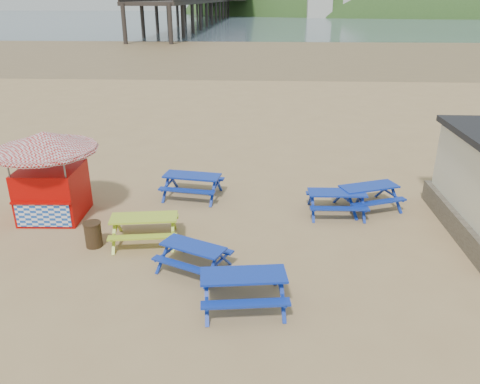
# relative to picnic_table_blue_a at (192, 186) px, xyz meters

# --- Properties ---
(ground) EXTENTS (400.00, 400.00, 0.00)m
(ground) POSITION_rel_picnic_table_blue_a_xyz_m (1.74, -3.36, -0.43)
(ground) COLOR tan
(ground) RESTS_ON ground
(wet_sand) EXTENTS (400.00, 400.00, 0.00)m
(wet_sand) POSITION_rel_picnic_table_blue_a_xyz_m (1.74, 51.64, -0.43)
(wet_sand) COLOR olive
(wet_sand) RESTS_ON ground
(sea) EXTENTS (400.00, 400.00, 0.00)m
(sea) POSITION_rel_picnic_table_blue_a_xyz_m (1.74, 166.64, -0.43)
(sea) COLOR #4C5F6D
(sea) RESTS_ON ground
(picnic_table_blue_a) EXTENTS (2.30, 1.96, 0.87)m
(picnic_table_blue_a) POSITION_rel_picnic_table_blue_a_xyz_m (0.00, 0.00, 0.00)
(picnic_table_blue_a) COLOR #04309F
(picnic_table_blue_a) RESTS_ON ground
(picnic_table_blue_b) EXTENTS (1.98, 1.61, 0.81)m
(picnic_table_blue_b) POSITION_rel_picnic_table_blue_a_xyz_m (5.14, -1.22, -0.03)
(picnic_table_blue_b) COLOR #04309F
(picnic_table_blue_b) RESTS_ON ground
(picnic_table_blue_c) EXTENTS (2.46, 2.24, 0.85)m
(picnic_table_blue_c) POSITION_rel_picnic_table_blue_a_xyz_m (6.32, -0.69, -0.01)
(picnic_table_blue_c) COLOR #04309F
(picnic_table_blue_c) RESTS_ON ground
(picnic_table_blue_d) EXTENTS (2.20, 2.03, 0.74)m
(picnic_table_blue_d) POSITION_rel_picnic_table_blue_a_xyz_m (0.78, -5.04, -0.06)
(picnic_table_blue_d) COLOR #04309F
(picnic_table_blue_d) RESTS_ON ground
(picnic_table_blue_e) EXTENTS (2.22, 1.88, 0.86)m
(picnic_table_blue_e) POSITION_rel_picnic_table_blue_a_xyz_m (2.21, -6.56, -0.01)
(picnic_table_blue_e) COLOR #04309F
(picnic_table_blue_e) RESTS_ON ground
(picnic_table_yellow) EXTENTS (2.18, 1.85, 0.83)m
(picnic_table_yellow) POSITION_rel_picnic_table_blue_a_xyz_m (-0.93, -3.54, -0.02)
(picnic_table_yellow) COLOR #A5C71F
(picnic_table_yellow) RESTS_ON ground
(ice_cream_kiosk) EXTENTS (3.45, 3.45, 2.97)m
(ice_cream_kiosk) POSITION_rel_picnic_table_blue_a_xyz_m (-4.40, -1.93, 1.44)
(ice_cream_kiosk) COLOR #B30603
(ice_cream_kiosk) RESTS_ON ground
(litter_bin) EXTENTS (0.53, 0.53, 0.78)m
(litter_bin) POSITION_rel_picnic_table_blue_a_xyz_m (-2.39, -3.91, -0.04)
(litter_bin) COLOR #3B2A16
(litter_bin) RESTS_ON ground
(pier) EXTENTS (24.00, 220.00, 39.29)m
(pier) POSITION_rel_picnic_table_blue_a_xyz_m (-16.25, 174.87, 5.03)
(pier) COLOR black
(pier) RESTS_ON ground
(headland_town) EXTENTS (264.00, 144.00, 108.00)m
(headland_town) POSITION_rel_picnic_table_blue_a_xyz_m (91.74, 226.32, -10.34)
(headland_town) COLOR #2D4C1E
(headland_town) RESTS_ON ground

